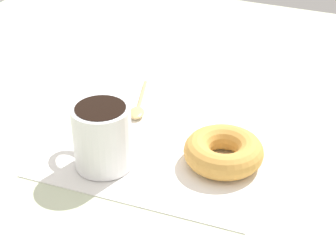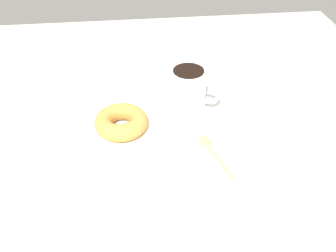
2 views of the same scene
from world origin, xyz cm
name	(u,v)px [view 1 (image 1 of 2)]	position (x,y,z in cm)	size (l,w,h in cm)	color
ground_plane	(178,143)	(0.00, 0.00, -1.00)	(120.00, 120.00, 2.00)	beige
napkin	(168,138)	(1.15, 0.95, 0.15)	(31.12, 31.12, 0.30)	white
coffee_cup	(101,135)	(6.77, 10.29, 4.91)	(10.78, 7.85, 8.95)	white
donut	(224,151)	(-8.21, 3.61, 2.10)	(10.92, 10.92, 3.60)	gold
spoon	(138,108)	(8.59, -4.40, 0.70)	(5.14, 12.22, 0.90)	#D8B772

